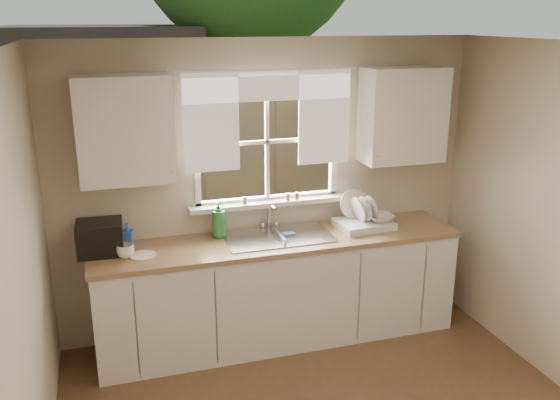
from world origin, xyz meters
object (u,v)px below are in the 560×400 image
object	(u,v)px
dish_rack	(364,220)
cup	(125,251)
soap_bottle_a	(219,219)
black_appliance	(100,238)

from	to	relation	value
dish_rack	cup	world-z (taller)	dish_rack
dish_rack	soap_bottle_a	distance (m)	1.25
dish_rack	cup	size ratio (longest dim) A/B	3.66
cup	black_appliance	distance (m)	0.24
dish_rack	cup	bearing A→B (deg)	-177.43
dish_rack	soap_bottle_a	bearing A→B (deg)	173.63
dish_rack	soap_bottle_a	size ratio (longest dim) A/B	1.55
cup	soap_bottle_a	bearing A→B (deg)	4.69
dish_rack	black_appliance	size ratio (longest dim) A/B	1.42
dish_rack	soap_bottle_a	xyz separation A→B (m)	(-1.24, 0.14, 0.09)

